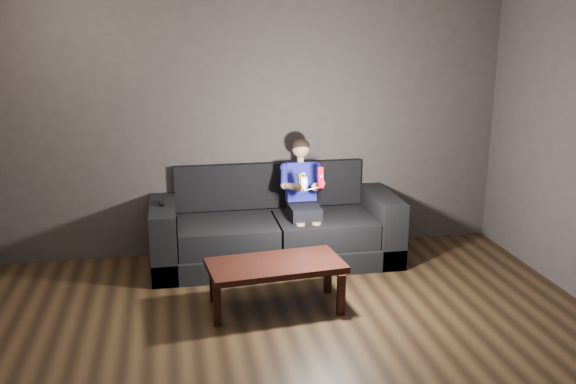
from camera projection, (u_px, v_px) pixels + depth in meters
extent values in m
plane|color=black|center=(308.00, 378.00, 4.24)|extent=(5.00, 5.00, 0.00)
cube|color=#393331|center=(255.00, 118.00, 6.25)|extent=(5.00, 0.04, 2.70)
cube|color=black|center=(275.00, 250.00, 6.27)|extent=(2.35, 1.01, 0.20)
cube|color=black|center=(227.00, 235.00, 6.02)|extent=(0.92, 0.71, 0.25)
cube|color=black|center=(324.00, 229.00, 6.19)|extent=(0.92, 0.71, 0.25)
cube|color=black|center=(268.00, 183.00, 6.48)|extent=(1.88, 0.23, 0.46)
cube|color=black|center=(164.00, 235.00, 6.02)|extent=(0.23, 1.01, 0.64)
cube|color=black|center=(379.00, 223.00, 6.39)|extent=(0.23, 1.01, 0.64)
cube|color=black|center=(304.00, 212.00, 6.08)|extent=(0.28, 0.36, 0.13)
cube|color=#18279C|center=(300.00, 181.00, 6.20)|extent=(0.28, 0.20, 0.39)
cube|color=yellow|center=(302.00, 178.00, 6.10)|extent=(0.09, 0.09, 0.09)
cube|color=red|center=(302.00, 178.00, 6.10)|extent=(0.06, 0.06, 0.06)
cylinder|color=tan|center=(301.00, 160.00, 6.14)|extent=(0.07, 0.07, 0.06)
sphere|color=tan|center=(301.00, 148.00, 6.11)|extent=(0.17, 0.17, 0.17)
ellipsoid|color=black|center=(300.00, 146.00, 6.11)|extent=(0.18, 0.18, 0.15)
cylinder|color=#18279C|center=(284.00, 177.00, 6.09)|extent=(0.08, 0.21, 0.18)
cylinder|color=#18279C|center=(319.00, 175.00, 6.15)|extent=(0.08, 0.21, 0.18)
cylinder|color=tan|center=(292.00, 185.00, 5.97)|extent=(0.13, 0.22, 0.10)
cylinder|color=tan|center=(319.00, 183.00, 6.01)|extent=(0.13, 0.22, 0.10)
sphere|color=tan|center=(299.00, 188.00, 5.89)|extent=(0.08, 0.08, 0.08)
sphere|color=tan|center=(315.00, 187.00, 5.92)|extent=(0.08, 0.08, 0.08)
cylinder|color=tan|center=(300.00, 240.00, 5.95)|extent=(0.08, 0.08, 0.32)
cylinder|color=tan|center=(316.00, 239.00, 5.97)|extent=(0.08, 0.08, 0.32)
cube|color=red|center=(321.00, 178.00, 5.69)|extent=(0.04, 0.07, 0.19)
cube|color=maroon|center=(321.00, 172.00, 5.66)|extent=(0.03, 0.01, 0.03)
cylinder|color=white|center=(321.00, 179.00, 5.67)|extent=(0.02, 0.01, 0.02)
ellipsoid|color=white|center=(304.00, 181.00, 5.68)|extent=(0.07, 0.10, 0.17)
cylinder|color=black|center=(305.00, 176.00, 5.62)|extent=(0.03, 0.01, 0.03)
cube|color=black|center=(162.00, 203.00, 5.88)|extent=(0.04, 0.15, 0.03)
cube|color=black|center=(162.00, 200.00, 5.92)|extent=(0.02, 0.02, 0.00)
cube|color=black|center=(275.00, 265.00, 5.17)|extent=(1.13, 0.65, 0.05)
cube|color=black|center=(217.00, 304.00, 4.93)|extent=(0.06, 0.06, 0.34)
cube|color=black|center=(341.00, 294.00, 5.10)|extent=(0.06, 0.06, 0.34)
cube|color=black|center=(213.00, 282.00, 5.35)|extent=(0.06, 0.06, 0.34)
cube|color=black|center=(328.00, 273.00, 5.52)|extent=(0.06, 0.06, 0.34)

